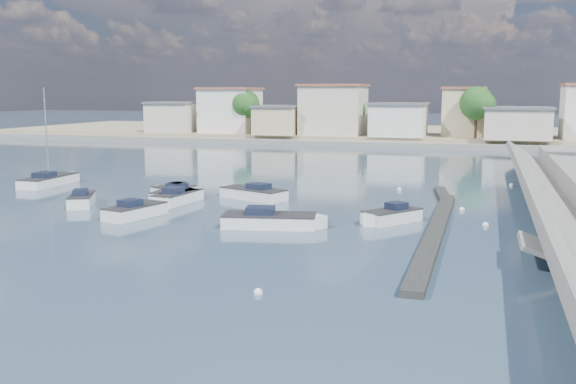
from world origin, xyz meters
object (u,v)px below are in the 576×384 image
object	(u,v)px
motorboat_b	(138,211)
motorboat_a	(82,200)
motorboat_c	(251,194)
motorboat_h	(275,221)
motorboat_f	(173,193)
motorboat_g	(172,195)
motorboat_d	(389,217)
motorboat_e	(179,198)
sailboat	(51,180)

from	to	relation	value
motorboat_b	motorboat_a	bearing A→B (deg)	155.84
motorboat_b	motorboat_c	distance (m)	10.53
motorboat_a	motorboat_h	distance (m)	16.67
motorboat_c	motorboat_f	distance (m)	6.22
motorboat_c	motorboat_h	size ratio (longest dim) A/B	0.92
motorboat_g	motorboat_h	xyz separation A→B (m)	(10.91, -7.37, -0.00)
motorboat_b	motorboat_c	size ratio (longest dim) A/B	0.85
motorboat_b	motorboat_g	size ratio (longest dim) A/B	0.92
motorboat_b	motorboat_d	world-z (taller)	same
motorboat_d	motorboat_f	xyz separation A→B (m)	(-17.96, 4.84, 0.00)
motorboat_c	motorboat_e	world-z (taller)	same
motorboat_a	sailboat	world-z (taller)	sailboat
motorboat_b	motorboat_d	size ratio (longest dim) A/B	1.21
motorboat_b	motorboat_e	world-z (taller)	same
motorboat_b	motorboat_c	xyz separation A→B (m)	(4.63, 9.45, 0.00)
motorboat_c	motorboat_d	xyz separation A→B (m)	(11.96, -6.47, -0.00)
sailboat	motorboat_c	bearing A→B (deg)	-5.00
motorboat_d	motorboat_e	bearing A→B (deg)	169.59
motorboat_d	motorboat_g	distance (m)	17.99
motorboat_c	motorboat_f	world-z (taller)	same
motorboat_e	motorboat_h	distance (m)	11.84
motorboat_e	motorboat_b	bearing A→B (deg)	-90.40
motorboat_f	sailboat	world-z (taller)	sailboat
motorboat_b	motorboat_d	bearing A→B (deg)	10.19
motorboat_c	motorboat_f	bearing A→B (deg)	-164.81
motorboat_c	motorboat_a	bearing A→B (deg)	-149.15
motorboat_c	motorboat_f	size ratio (longest dim) A/B	1.28
motorboat_b	motorboat_h	xyz separation A→B (m)	(9.93, -0.49, 0.00)
motorboat_b	motorboat_c	bearing A→B (deg)	63.89
motorboat_b	motorboat_f	world-z (taller)	same
motorboat_b	motorboat_h	size ratio (longest dim) A/B	0.78
motorboat_a	motorboat_c	bearing A→B (deg)	30.85
motorboat_e	motorboat_h	bearing A→B (deg)	-33.36
motorboat_f	motorboat_h	size ratio (longest dim) A/B	0.72
motorboat_c	motorboat_d	world-z (taller)	same
motorboat_a	motorboat_c	world-z (taller)	same
motorboat_b	motorboat_f	xyz separation A→B (m)	(-1.37, 7.82, 0.00)
motorboat_g	motorboat_h	size ratio (longest dim) A/B	0.85
motorboat_c	motorboat_g	world-z (taller)	same
motorboat_a	motorboat_e	distance (m)	7.17
motorboat_d	motorboat_e	xyz separation A→B (m)	(-16.55, 3.04, 0.00)
motorboat_g	sailboat	bearing A→B (deg)	163.36
motorboat_a	motorboat_d	distance (m)	22.98
motorboat_a	motorboat_b	bearing A→B (deg)	-24.16
motorboat_b	sailboat	distance (m)	19.13
motorboat_g	sailboat	size ratio (longest dim) A/B	0.62
motorboat_c	motorboat_e	xyz separation A→B (m)	(-4.59, -3.43, -0.00)
motorboat_d	sailboat	xyz separation A→B (m)	(-32.09, 8.24, 0.03)
motorboat_a	motorboat_c	xyz separation A→B (m)	(11.03, 6.59, 0.00)
motorboat_f	motorboat_g	size ratio (longest dim) A/B	0.85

